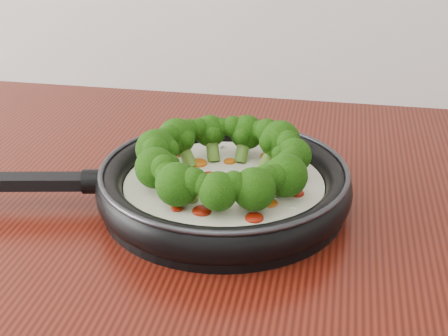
# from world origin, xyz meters

# --- Properties ---
(skillet) EXTENTS (0.50, 0.36, 0.09)m
(skillet) POSITION_xyz_m (-0.03, 1.09, 0.93)
(skillet) COLOR black
(skillet) RESTS_ON counter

